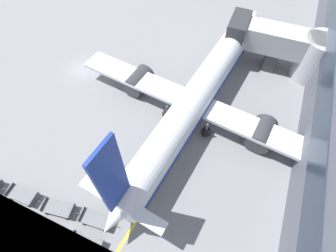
# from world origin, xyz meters

# --- Properties ---
(ground_plane) EXTENTS (500.00, 500.00, 0.00)m
(ground_plane) POSITION_xyz_m (0.00, 0.00, 0.00)
(ground_plane) COLOR gray
(jet_bridge) EXTENTS (14.67, 5.25, 6.31)m
(jet_bridge) POSITION_xyz_m (26.29, 11.25, 3.64)
(jet_bridge) COLOR #B2B5BA
(jet_bridge) RESTS_ON ground_plane
(airplane) EXTENTS (31.62, 36.59, 13.14)m
(airplane) POSITION_xyz_m (17.56, -0.91, 2.86)
(airplane) COLOR silver
(airplane) RESTS_ON ground_plane
(baggage_dolly_row_near_col_b) EXTENTS (3.83, 1.72, 0.92)m
(baggage_dolly_row_near_col_b) POSITION_xyz_m (5.36, -20.86, 0.47)
(baggage_dolly_row_near_col_b) COLOR slate
(baggage_dolly_row_near_col_b) RESTS_ON ground_plane
(baggage_dolly_row_near_col_c) EXTENTS (3.86, 1.87, 0.92)m
(baggage_dolly_row_near_col_c) POSITION_xyz_m (9.51, -20.46, 0.47)
(baggage_dolly_row_near_col_c) COLOR slate
(baggage_dolly_row_near_col_c) RESTS_ON ground_plane
(baggage_dolly_row_near_col_d) EXTENTS (3.84, 1.74, 0.92)m
(baggage_dolly_row_near_col_d) POSITION_xyz_m (13.54, -19.83, 0.47)
(baggage_dolly_row_near_col_d) COLOR slate
(baggage_dolly_row_near_col_d) RESTS_ON ground_plane
(baggage_dolly_row_mid_a_col_b) EXTENTS (3.83, 1.69, 0.92)m
(baggage_dolly_row_mid_a_col_b) POSITION_xyz_m (5.03, -18.41, 0.47)
(baggage_dolly_row_mid_a_col_b) COLOR slate
(baggage_dolly_row_mid_a_col_b) RESTS_ON ground_plane
(baggage_dolly_row_mid_a_col_c) EXTENTS (3.86, 1.90, 0.92)m
(baggage_dolly_row_mid_a_col_c) POSITION_xyz_m (9.21, -18.11, 0.47)
(baggage_dolly_row_mid_a_col_c) COLOR slate
(baggage_dolly_row_mid_a_col_c) RESTS_ON ground_plane
(baggage_dolly_row_mid_a_col_d) EXTENTS (3.85, 1.79, 0.92)m
(baggage_dolly_row_mid_a_col_d) POSITION_xyz_m (13.24, -17.59, 0.47)
(baggage_dolly_row_mid_a_col_d) COLOR slate
(baggage_dolly_row_mid_a_col_d) RESTS_ON ground_plane
(stand_guidance_stripe) EXTENTS (3.50, 25.54, 0.01)m
(stand_guidance_stripe) POSITION_xyz_m (17.72, -8.54, 0.00)
(stand_guidance_stripe) COLOR yellow
(stand_guidance_stripe) RESTS_ON ground_plane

